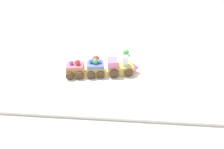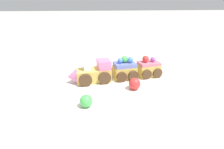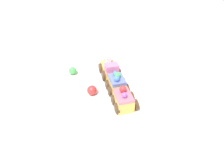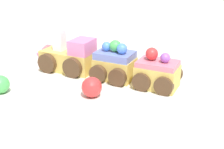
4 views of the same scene
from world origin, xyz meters
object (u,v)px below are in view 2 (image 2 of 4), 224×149
at_px(cake_train_locomotive, 91,74).
at_px(cake_car_strawberry, 148,68).
at_px(gumball_red, 135,84).
at_px(gumball_green, 86,101).
at_px(cake_car_blueberry, 125,70).

bearing_deg(cake_train_locomotive, cake_car_strawberry, -179.99).
bearing_deg(cake_car_strawberry, cake_train_locomotive, 0.01).
distance_m(gumball_red, gumball_green, 0.15).
distance_m(cake_car_blueberry, gumball_green, 0.19).
bearing_deg(cake_car_blueberry, cake_car_strawberry, -179.88).
height_order(cake_car_blueberry, gumball_green, cake_car_blueberry).
relative_size(cake_train_locomotive, gumball_green, 4.47).
distance_m(cake_train_locomotive, gumball_green, 0.14).
relative_size(cake_train_locomotive, gumball_red, 4.08).
distance_m(cake_train_locomotive, gumball_red, 0.13).
xyz_separation_m(cake_train_locomotive, cake_car_strawberry, (-0.18, -0.03, -0.00)).
bearing_deg(gumball_red, cake_car_blueberry, -82.34).
xyz_separation_m(gumball_red, gumball_green, (0.13, 0.07, -0.00)).
xyz_separation_m(cake_train_locomotive, gumball_green, (0.01, 0.14, -0.01)).
bearing_deg(cake_car_strawberry, gumball_green, 31.70).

